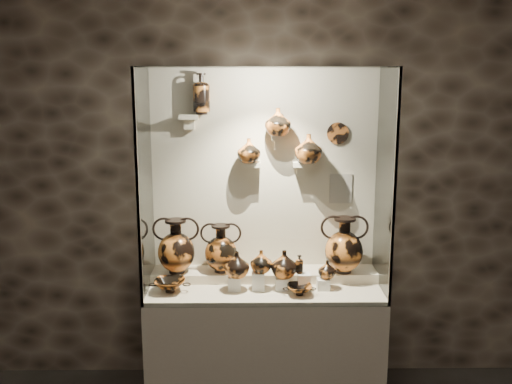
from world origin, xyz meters
TOP-DOWN VIEW (x-y plane):
  - wall_back at (0.00, 2.50)m, footprint 5.00×0.02m
  - plinth at (0.00, 2.18)m, footprint 1.70×0.60m
  - front_tier at (0.00, 2.18)m, footprint 1.68×0.58m
  - rear_tier at (0.00, 2.35)m, footprint 1.70×0.25m
  - back_panel at (0.00, 2.50)m, footprint 1.70×0.03m
  - glass_front at (0.00, 1.88)m, footprint 1.70×0.01m
  - glass_left at (-0.85, 2.18)m, footprint 0.01×0.60m
  - glass_right at (0.85, 2.18)m, footprint 0.01×0.60m
  - glass_top at (0.00, 2.18)m, footprint 1.70×0.60m
  - frame_post_left at (-0.84, 1.89)m, footprint 0.02×0.02m
  - frame_post_right at (0.84, 1.89)m, footprint 0.02×0.02m
  - pedestal_a at (-0.22, 2.13)m, footprint 0.09×0.09m
  - pedestal_b at (-0.05, 2.13)m, footprint 0.09×0.09m
  - pedestal_c at (0.12, 2.13)m, footprint 0.09×0.09m
  - pedestal_d at (0.28, 2.13)m, footprint 0.09×0.09m
  - pedestal_e at (0.42, 2.13)m, footprint 0.09×0.09m
  - bracket_ul at (-0.55, 2.42)m, footprint 0.14×0.12m
  - bracket_ca at (-0.10, 2.42)m, footprint 0.14×0.12m
  - bracket_cb at (0.10, 2.42)m, footprint 0.10×0.12m
  - bracket_cc at (0.28, 2.42)m, footprint 0.14×0.12m
  - amphora_left at (-0.66, 2.31)m, footprint 0.43×0.43m
  - amphora_mid at (-0.32, 2.32)m, footprint 0.35×0.35m
  - amphora_right at (0.59, 2.30)m, footprint 0.39×0.39m
  - jug_a at (-0.20, 2.12)m, footprint 0.22×0.22m
  - jug_b at (-0.03, 2.13)m, footprint 0.20×0.20m
  - jug_c at (0.14, 2.14)m, footprint 0.25×0.25m
  - jug_e at (0.45, 2.15)m, footprint 0.16×0.16m
  - lekythos_small at (0.24, 2.14)m, footprint 0.08×0.08m
  - kylix_left at (-0.68, 2.09)m, footprint 0.35×0.33m
  - kylix_right at (0.24, 2.03)m, footprint 0.25×0.22m
  - lekythos_tall at (-0.46, 2.40)m, footprint 0.17×0.17m
  - ovoid_vase_a at (-0.12, 2.38)m, footprint 0.22×0.22m
  - ovoid_vase_b at (0.10, 2.38)m, footprint 0.22×0.22m
  - ovoid_vase_c at (0.32, 2.37)m, footprint 0.22×0.22m
  - wall_plate at (0.55, 2.47)m, footprint 0.16×0.02m
  - info_placard at (0.58, 2.47)m, footprint 0.17×0.01m

SIDE VIEW (x-z plane):
  - plinth at x=0.00m, z-range 0.00..0.80m
  - front_tier at x=0.00m, z-range 0.80..0.83m
  - rear_tier at x=0.00m, z-range 0.80..0.90m
  - pedestal_e at x=0.42m, z-range 0.83..0.91m
  - kylix_right at x=0.24m, z-range 0.83..0.92m
  - pedestal_c at x=0.12m, z-range 0.83..0.92m
  - pedestal_a at x=-0.22m, z-range 0.83..0.93m
  - kylix_left at x=-0.68m, z-range 0.83..0.94m
  - pedestal_d at x=0.28m, z-range 0.83..0.95m
  - pedestal_b at x=-0.05m, z-range 0.83..0.96m
  - jug_e at x=0.45m, z-range 0.91..1.04m
  - jug_c at x=0.14m, z-range 0.92..1.12m
  - jug_a at x=-0.20m, z-range 0.93..1.12m
  - lekythos_small at x=0.24m, z-range 0.95..1.10m
  - jug_b at x=-0.03m, z-range 0.96..1.12m
  - amphora_mid at x=-0.32m, z-range 0.90..1.26m
  - amphora_left at x=-0.66m, z-range 0.90..1.31m
  - amphora_right at x=0.59m, z-range 0.90..1.32m
  - info_placard at x=0.58m, z-range 1.39..1.62m
  - wall_back at x=0.00m, z-range 0.00..3.20m
  - back_panel at x=0.00m, z-range 0.80..2.40m
  - glass_front at x=0.00m, z-range 0.80..2.40m
  - glass_left at x=-0.85m, z-range 0.80..2.40m
  - glass_right at x=0.85m, z-range 0.80..2.40m
  - frame_post_left at x=-0.84m, z-range 0.80..2.40m
  - frame_post_right at x=0.84m, z-range 0.80..2.40m
  - bracket_ca at x=-0.10m, z-range 1.68..1.72m
  - bracket_cc at x=0.28m, z-range 1.68..1.72m
  - ovoid_vase_a at x=-0.12m, z-range 1.72..1.90m
  - ovoid_vase_c at x=0.32m, z-range 1.72..1.93m
  - bracket_cb at x=0.10m, z-range 1.88..1.92m
  - wall_plate at x=0.55m, z-range 1.84..2.00m
  - ovoid_vase_b at x=0.10m, z-range 1.92..2.12m
  - bracket_ul at x=-0.55m, z-range 2.03..2.07m
  - lekythos_tall at x=-0.46m, z-range 2.07..2.40m
  - glass_top at x=0.00m, z-range 2.39..2.40m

